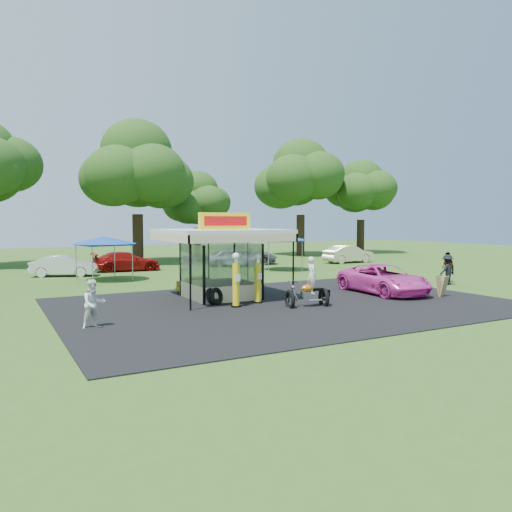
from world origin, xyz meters
The scene contains 24 objects.
ground centered at (0.00, 0.00, 0.00)m, with size 120.00×120.00×0.00m, color #33591C.
asphalt_apron centered at (0.00, 2.00, 0.02)m, with size 20.00×14.00×0.04m, color black.
gas_station_kiosk centered at (-2.00, 4.99, 1.78)m, with size 5.40×5.40×4.18m.
gas_pump_left centered at (-2.49, 2.31, 1.15)m, with size 0.45×0.45×2.41m.
gas_pump_right centered at (-1.13, 2.83, 1.11)m, with size 0.43×0.43×2.32m.
motorcycle centered at (0.44, 0.91, 0.90)m, with size 2.01×1.21×2.30m.
spare_tires centered at (-3.05, 3.39, 0.40)m, with size 1.03×0.90×0.83m.
a_frame_sign centered at (7.94, 0.24, 0.53)m, with size 0.64×0.69×1.05m.
kiosk_car centered at (-2.00, 7.20, 0.48)m, with size 1.13×2.82×0.96m, color yellow.
pink_sedan centered at (6.10, 2.41, 0.76)m, with size 2.52×5.46×1.52m, color #ED40B3.
spectator_west centered at (-8.74, 0.95, 0.87)m, with size 0.84×0.66×1.73m, color white.
spectator_east_a centered at (11.94, 3.32, 0.90)m, with size 1.17×0.67×1.80m, color black.
spectator_east_b centered at (13.09, 4.28, 0.93)m, with size 1.10×0.46×1.87m, color gray.
bg_car_a centered at (-7.35, 19.08, 0.71)m, with size 1.51×4.32×1.42m, color silver.
bg_car_b centered at (-2.68, 20.71, 0.73)m, with size 2.05×5.05×1.46m, color maroon.
bg_car_c centered at (6.14, 20.35, 0.73)m, with size 1.73×4.31×1.47m, color silver.
bg_car_d centered at (8.10, 21.90, 0.77)m, with size 2.56×5.55×1.54m, color #5E5E61.
bg_car_e centered at (16.92, 18.62, 0.79)m, with size 1.68×4.81×1.58m, color beige.
tent_west centered at (-5.43, 15.26, 2.55)m, with size 4.04×4.04×2.82m.
tent_east centered at (7.96, 15.64, 2.53)m, with size 4.00×4.00×2.80m.
oak_far_c centered at (-0.04, 27.06, 7.89)m, with size 10.55×10.55×12.44m.
oak_far_d centered at (7.07, 30.64, 5.53)m, with size 7.29×7.29×8.67m.
oak_far_e centered at (18.49, 28.82, 7.94)m, with size 10.45×10.45×12.44m.
oak_far_f centered at (27.21, 29.09, 6.91)m, with size 8.93×8.93×10.76m.
Camera 1 is at (-12.01, -17.02, 3.77)m, focal length 35.00 mm.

